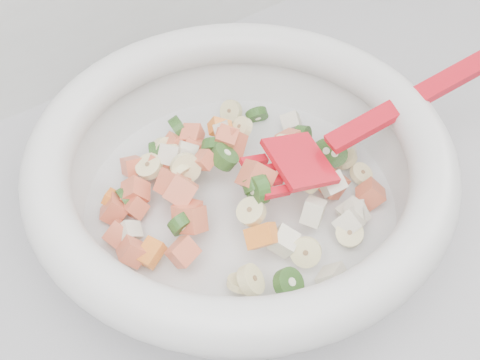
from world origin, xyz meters
TOP-DOWN VIEW (x-y plane):
  - mixing_bowl at (-0.08, 1.46)m, footprint 0.46×0.37m

SIDE VIEW (x-z plane):
  - mixing_bowl at x=-0.08m, z-range 0.90..1.02m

